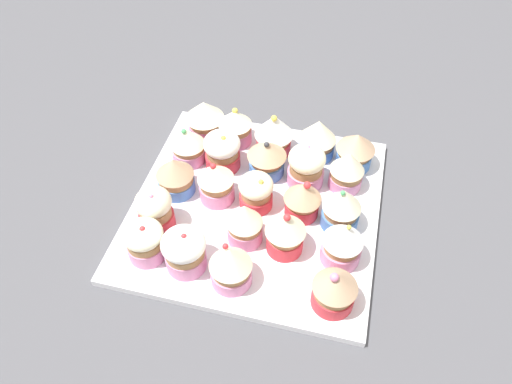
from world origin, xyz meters
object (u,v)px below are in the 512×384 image
(cupcake_8, at_px, (176,174))
(cupcake_12, at_px, (342,207))
(baking_tray, at_px, (256,207))
(cupcake_4, at_px, (155,209))
(cupcake_18, at_px, (205,118))
(cupcake_13, at_px, (188,144))
(cupcake_2, at_px, (230,265))
(cupcake_9, at_px, (216,183))
(cupcake_0, at_px, (145,241))
(cupcake_6, at_px, (286,231))
(cupcake_16, at_px, (306,166))
(cupcake_17, at_px, (347,170))
(cupcake_14, at_px, (222,150))
(cupcake_22, at_px, (355,149))
(cupcake_21, at_px, (317,137))
(cupcake_3, at_px, (335,289))
(cupcake_10, at_px, (259,193))
(cupcake_11, at_px, (303,198))
(cupcake_7, at_px, (342,243))
(cupcake_20, at_px, (275,133))
(cupcake_5, at_px, (242,222))
(cupcake_1, at_px, (184,250))
(cupcake_15, at_px, (270,157))

(cupcake_8, distance_m, cupcake_12, 0.26)
(baking_tray, bearing_deg, cupcake_12, -2.83)
(cupcake_4, height_order, cupcake_18, cupcake_4)
(cupcake_8, bearing_deg, cupcake_13, 93.57)
(cupcake_2, height_order, cupcake_9, cupcake_2)
(cupcake_0, distance_m, cupcake_6, 0.20)
(cupcake_0, xyz_separation_m, cupcake_8, (-0.00, 0.13, 0.00))
(cupcake_16, relative_size, cupcake_17, 1.07)
(baking_tray, distance_m, cupcake_9, 0.08)
(cupcake_14, xyz_separation_m, cupcake_22, (0.21, 0.05, -0.00))
(cupcake_6, distance_m, cupcake_18, 0.28)
(cupcake_18, bearing_deg, cupcake_8, -91.84)
(cupcake_21, bearing_deg, cupcake_3, -76.45)
(cupcake_14, bearing_deg, cupcake_16, -1.70)
(cupcake_3, distance_m, cupcake_10, 0.20)
(cupcake_4, xyz_separation_m, cupcake_17, (0.27, 0.15, -0.00))
(cupcake_4, bearing_deg, cupcake_3, -13.89)
(cupcake_16, bearing_deg, cupcake_2, -107.87)
(cupcake_0, xyz_separation_m, cupcake_10, (0.13, 0.13, -0.00))
(cupcake_6, height_order, cupcake_11, cupcake_6)
(cupcake_6, height_order, cupcake_18, cupcake_6)
(cupcake_0, bearing_deg, cupcake_13, 91.67)
(cupcake_7, height_order, cupcake_8, cupcake_7)
(cupcake_16, bearing_deg, cupcake_18, 159.41)
(cupcake_11, height_order, cupcake_16, cupcake_16)
(cupcake_0, relative_size, cupcake_17, 0.94)
(cupcake_9, bearing_deg, cupcake_16, 28.23)
(cupcake_16, xyz_separation_m, cupcake_20, (-0.07, 0.06, 0.00))
(cupcake_5, height_order, cupcake_12, cupcake_12)
(cupcake_18, bearing_deg, cupcake_9, -66.03)
(cupcake_7, height_order, cupcake_21, same)
(cupcake_4, relative_size, cupcake_17, 1.06)
(cupcake_4, relative_size, cupcake_9, 1.01)
(cupcake_10, relative_size, cupcake_21, 0.90)
(cupcake_5, relative_size, cupcake_18, 1.05)
(cupcake_10, bearing_deg, cupcake_21, 64.09)
(cupcake_1, xyz_separation_m, cupcake_18, (-0.06, 0.27, 0.00))
(cupcake_8, xyz_separation_m, cupcake_9, (0.07, -0.01, 0.00))
(cupcake_9, bearing_deg, baking_tray, 1.94)
(cupcake_8, relative_size, cupcake_13, 1.01)
(cupcake_4, bearing_deg, cupcake_14, 67.49)
(cupcake_15, bearing_deg, cupcake_8, -152.55)
(cupcake_22, bearing_deg, cupcake_16, -140.76)
(cupcake_17, distance_m, cupcake_18, 0.27)
(cupcake_21, bearing_deg, cupcake_9, -134.31)
(cupcake_10, distance_m, cupcake_12, 0.13)
(cupcake_3, xyz_separation_m, cupcake_13, (-0.28, 0.22, -0.00))
(cupcake_21, bearing_deg, cupcake_4, -134.55)
(baking_tray, distance_m, cupcake_11, 0.08)
(cupcake_8, bearing_deg, cupcake_10, -2.52)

